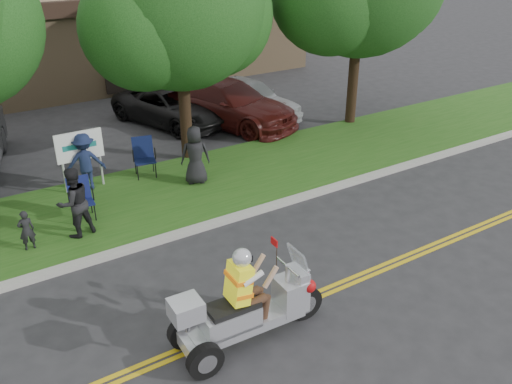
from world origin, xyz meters
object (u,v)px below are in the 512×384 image
trike_scooter (245,310)px  lawn_chair_a (80,195)px  parked_car_right (227,103)px  parked_car_mid (172,106)px  spectator_adult_mid (74,202)px  lawn_chair_b (144,154)px  parked_car_far_right (247,98)px

trike_scooter → lawn_chair_a: bearing=103.1°
parked_car_right → parked_car_mid: bearing=123.8°
parked_car_right → spectator_adult_mid: bearing=-165.6°
parked_car_mid → parked_car_right: size_ratio=0.86×
lawn_chair_b → spectator_adult_mid: spectator_adult_mid is taller
lawn_chair_b → parked_car_mid: size_ratio=0.23×
lawn_chair_b → parked_car_right: 5.18m
parked_car_mid → lawn_chair_b: bearing=-142.9°
spectator_adult_mid → parked_car_mid: spectator_adult_mid is taller
spectator_adult_mid → parked_car_right: 8.69m
lawn_chair_b → parked_car_mid: (2.65, 3.95, -0.07)m
lawn_chair_a → parked_car_far_right: bearing=36.6°
parked_car_far_right → parked_car_right: bearing=177.3°
lawn_chair_b → parked_car_far_right: 6.12m
lawn_chair_a → parked_car_mid: size_ratio=0.22×
trike_scooter → lawn_chair_a: 5.98m
trike_scooter → parked_car_right: size_ratio=0.53×
lawn_chair_a → lawn_chair_b: bearing=40.2°
lawn_chair_b → parked_car_right: size_ratio=0.20×
spectator_adult_mid → parked_car_right: size_ratio=0.31×
trike_scooter → lawn_chair_a: trike_scooter is taller
parked_car_right → parked_car_far_right: (0.98, 0.20, -0.04)m
spectator_adult_mid → parked_car_mid: 8.24m
spectator_adult_mid → parked_car_mid: (5.26, 6.33, -0.29)m
parked_car_mid → parked_car_right: 2.05m
trike_scooter → parked_car_far_right: size_ratio=0.66×
lawn_chair_a → parked_car_far_right: (7.60, 4.58, 0.07)m
parked_car_right → parked_car_far_right: bearing=-10.7°
lawn_chair_a → parked_car_right: (6.62, 4.38, 0.11)m
trike_scooter → lawn_chair_b: (1.15, 7.45, 0.06)m
lawn_chair_a → parked_car_right: parked_car_right is taller
lawn_chair_b → spectator_adult_mid: bearing=-123.9°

